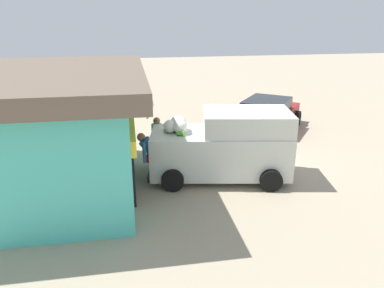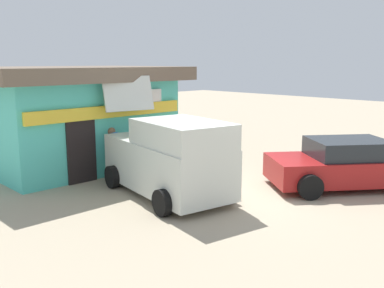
{
  "view_description": "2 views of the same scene",
  "coord_description": "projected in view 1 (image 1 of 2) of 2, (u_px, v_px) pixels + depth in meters",
  "views": [
    {
      "loc": [
        -10.98,
        3.68,
        4.66
      ],
      "look_at": [
        -0.1,
        1.73,
        0.71
      ],
      "focal_mm": 34.61,
      "sensor_mm": 36.0,
      "label": 1
    },
    {
      "loc": [
        -8.35,
        -7.24,
        3.43
      ],
      "look_at": [
        -0.31,
        0.99,
        1.24
      ],
      "focal_mm": 40.67,
      "sensor_mm": 36.0,
      "label": 2
    }
  ],
  "objects": [
    {
      "name": "ground_plane",
      "position": [
        242.0,
        160.0,
        12.35
      ],
      "size": [
        60.0,
        60.0,
        0.0
      ],
      "primitive_type": "plane",
      "color": "tan"
    },
    {
      "name": "delivery_van",
      "position": [
        224.0,
        145.0,
        10.78
      ],
      "size": [
        2.61,
        4.49,
        3.02
      ],
      "color": "silver",
      "rests_on": "ground_plane"
    },
    {
      "name": "parked_sedan",
      "position": [
        266.0,
        116.0,
        15.13
      ],
      "size": [
        4.5,
        4.03,
        1.34
      ],
      "color": "maroon",
      "rests_on": "ground_plane"
    },
    {
      "name": "customer_bending",
      "position": [
        151.0,
        154.0,
        10.34
      ],
      "size": [
        0.57,
        0.68,
        1.54
      ],
      "color": "#726047",
      "rests_on": "ground_plane"
    },
    {
      "name": "vendor_standing",
      "position": [
        157.0,
        138.0,
        11.65
      ],
      "size": [
        0.57,
        0.38,
        1.59
      ],
      "color": "navy",
      "rests_on": "ground_plane"
    },
    {
      "name": "unloaded_banana_pile",
      "position": [
        110.0,
        169.0,
        11.01
      ],
      "size": [
        0.83,
        0.91,
        0.49
      ],
      "color": "silver",
      "rests_on": "ground_plane"
    },
    {
      "name": "storefront_bar",
      "position": [
        55.0,
        130.0,
        9.8
      ],
      "size": [
        6.43,
        4.89,
        3.27
      ],
      "color": "#4CC6B7",
      "rests_on": "ground_plane"
    },
    {
      "name": "paint_bucket",
      "position": [
        151.0,
        152.0,
        12.56
      ],
      "size": [
        0.26,
        0.26,
        0.36
      ],
      "primitive_type": "cylinder",
      "color": "blue",
      "rests_on": "ground_plane"
    }
  ]
}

